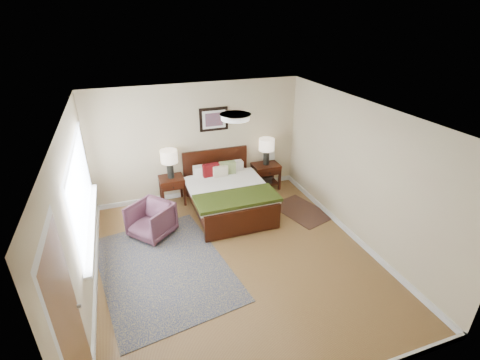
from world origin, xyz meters
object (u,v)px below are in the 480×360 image
(lamp_left, at_px, (169,159))
(lamp_right, at_px, (267,147))
(bed, at_px, (228,190))
(nightstand_right, at_px, (266,174))
(armchair, at_px, (151,220))
(nightstand_left, at_px, (172,183))
(rug_persian, at_px, (164,267))

(lamp_left, xyz_separation_m, lamp_right, (2.18, 0.00, -0.01))
(bed, relative_size, nightstand_right, 3.17)
(armchair, bearing_deg, nightstand_left, 111.75)
(nightstand_left, xyz_separation_m, armchair, (-0.57, -1.07, -0.16))
(rug_persian, bearing_deg, bed, 33.43)
(lamp_right, xyz_separation_m, armchair, (-2.75, -1.09, -0.71))
(armchair, bearing_deg, lamp_right, 71.35)
(nightstand_right, xyz_separation_m, lamp_left, (-2.18, 0.01, 0.67))
(nightstand_right, distance_m, lamp_right, 0.67)
(nightstand_right, bearing_deg, lamp_right, 90.00)
(nightstand_left, distance_m, armchair, 1.22)
(nightstand_right, relative_size, lamp_left, 0.99)
(nightstand_right, height_order, lamp_left, lamp_left)
(armchair, bearing_deg, lamp_left, 112.20)
(bed, height_order, armchair, bed)
(nightstand_left, bearing_deg, nightstand_right, 0.21)
(nightstand_left, height_order, lamp_left, lamp_left)
(bed, relative_size, armchair, 2.70)
(nightstand_right, distance_m, armchair, 2.96)
(bed, distance_m, nightstand_left, 1.24)
(nightstand_right, relative_size, lamp_right, 0.99)
(bed, xyz_separation_m, lamp_right, (1.15, 0.71, 0.55))
(bed, xyz_separation_m, nightstand_left, (-1.03, 0.69, 0.01))
(bed, bearing_deg, lamp_left, 145.46)
(lamp_left, relative_size, rug_persian, 0.23)
(nightstand_left, height_order, nightstand_right, nightstand_left)
(lamp_left, xyz_separation_m, armchair, (-0.57, -1.09, -0.72))
(nightstand_right, bearing_deg, nightstand_left, -179.79)
(lamp_right, bearing_deg, lamp_left, 180.00)
(bed, distance_m, rug_persian, 2.13)
(nightstand_right, relative_size, rug_persian, 0.22)
(nightstand_left, bearing_deg, bed, -33.74)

